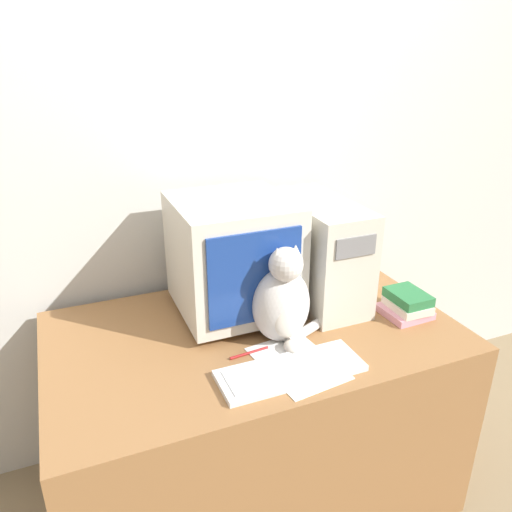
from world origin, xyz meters
TOP-DOWN VIEW (x-y plane):
  - wall_back at (0.00, 0.89)m, footprint 7.00×0.05m
  - desk at (0.00, 0.41)m, footprint 1.38×0.82m
  - crt_monitor at (-0.02, 0.56)m, footprint 0.39×0.41m
  - computer_tower at (0.32, 0.54)m, footprint 0.21×0.48m
  - keyboard at (0.01, 0.14)m, footprint 0.44×0.16m
  - cat at (0.06, 0.32)m, footprint 0.27×0.20m
  - book_stack at (0.55, 0.30)m, footprint 0.16×0.16m
  - pen at (-0.07, 0.28)m, footprint 0.13×0.02m
  - paper_sheet at (0.05, 0.18)m, footprint 0.24×0.32m

SIDE VIEW (x-z plane):
  - desk at x=0.00m, z-range 0.00..0.72m
  - paper_sheet at x=0.05m, z-range 0.72..0.73m
  - pen at x=-0.07m, z-range 0.72..0.73m
  - keyboard at x=0.01m, z-range 0.72..0.74m
  - book_stack at x=0.55m, z-range 0.72..0.81m
  - cat at x=0.06m, z-range 0.70..1.04m
  - computer_tower at x=0.32m, z-range 0.72..1.11m
  - crt_monitor at x=-0.02m, z-range 0.73..1.15m
  - wall_back at x=0.00m, z-range 0.00..2.50m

